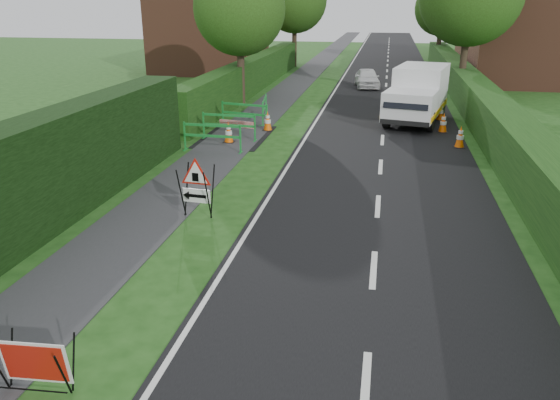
{
  "coord_description": "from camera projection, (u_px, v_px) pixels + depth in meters",
  "views": [
    {
      "loc": [
        2.51,
        -8.63,
        4.96
      ],
      "look_at": [
        0.39,
        2.34,
        0.82
      ],
      "focal_mm": 35.0,
      "sensor_mm": 36.0,
      "label": 1
    }
  ],
  "objects": [
    {
      "name": "road_surface",
      "position": [
        387.0,
        67.0,
        41.89
      ],
      "size": [
        6.0,
        90.0,
        0.02
      ],
      "primitive_type": "cube",
      "color": "black",
      "rests_on": "ground"
    },
    {
      "name": "red_rect_sign",
      "position": [
        35.0,
        363.0,
        7.17
      ],
      "size": [
        0.95,
        0.62,
        0.78
      ],
      "rotation": [
        0.0,
        0.0,
        0.07
      ],
      "color": "black",
      "rests_on": "ground"
    },
    {
      "name": "traffic_cone_4",
      "position": [
        268.0,
        121.0,
        21.61
      ],
      "size": [
        0.38,
        0.38,
        0.79
      ],
      "color": "black",
      "rests_on": "ground"
    },
    {
      "name": "tree_fw",
      "position": [
        295.0,
        0.0,
        40.56
      ],
      "size": [
        4.8,
        4.8,
        7.24
      ],
      "color": "#2D2116",
      "rests_on": "ground"
    },
    {
      "name": "house_east_a",
      "position": [
        533.0,
        35.0,
        32.93
      ],
      "size": [
        7.5,
        7.4,
        7.88
      ],
      "color": "brown",
      "rests_on": "ground"
    },
    {
      "name": "footpath",
      "position": [
        316.0,
        65.0,
        42.87
      ],
      "size": [
        2.0,
        90.0,
        0.02
      ],
      "primitive_type": "cube",
      "color": "#2D2D30",
      "rests_on": "ground"
    },
    {
      "name": "ped_barrier_0",
      "position": [
        212.0,
        134.0,
        18.55
      ],
      "size": [
        2.07,
        0.41,
        1.0
      ],
      "rotation": [
        0.0,
        0.0,
        -0.03
      ],
      "color": "#17832E",
      "rests_on": "ground"
    },
    {
      "name": "tree_nw",
      "position": [
        239.0,
        9.0,
        25.95
      ],
      "size": [
        4.4,
        4.4,
        6.7
      ],
      "color": "#2D2116",
      "rests_on": "ground"
    },
    {
      "name": "traffic_cone_1",
      "position": [
        443.0,
        123.0,
        21.32
      ],
      "size": [
        0.38,
        0.38,
        0.79
      ],
      "color": "black",
      "rests_on": "ground"
    },
    {
      "name": "tree_fe",
      "position": [
        442.0,
        8.0,
        42.5
      ],
      "size": [
        4.2,
        4.2,
        6.33
      ],
      "color": "#2D2116",
      "rests_on": "ground"
    },
    {
      "name": "ped_barrier_3",
      "position": [
        264.0,
        106.0,
        23.25
      ],
      "size": [
        0.65,
        2.09,
        1.0
      ],
      "rotation": [
        0.0,
        0.0,
        1.72
      ],
      "color": "#17832E",
      "rests_on": "ground"
    },
    {
      "name": "triangle_sign",
      "position": [
        194.0,
        183.0,
        12.84
      ],
      "size": [
        0.92,
        0.92,
        1.25
      ],
      "rotation": [
        0.0,
        0.0,
        -0.08
      ],
      "color": "black",
      "rests_on": "ground"
    },
    {
      "name": "traffic_cone_0",
      "position": [
        460.0,
        137.0,
        19.14
      ],
      "size": [
        0.38,
        0.38,
        0.79
      ],
      "color": "black",
      "rests_on": "ground"
    },
    {
      "name": "works_van",
      "position": [
        418.0,
        93.0,
        22.96
      ],
      "size": [
        2.93,
        5.27,
        2.27
      ],
      "rotation": [
        0.0,
        0.0,
        -0.21
      ],
      "color": "silver",
      "rests_on": "ground"
    },
    {
      "name": "house_east_b",
      "position": [
        506.0,
        24.0,
        45.65
      ],
      "size": [
        7.5,
        7.4,
        7.88
      ],
      "color": "brown",
      "rests_on": "ground"
    },
    {
      "name": "hedge_east",
      "position": [
        477.0,
        120.0,
        23.69
      ],
      "size": [
        1.2,
        50.0,
        1.5
      ],
      "primitive_type": "cube",
      "color": "#14380F",
      "rests_on": "ground"
    },
    {
      "name": "ped_barrier_2",
      "position": [
        244.0,
        112.0,
        22.15
      ],
      "size": [
        2.09,
        0.76,
        1.0
      ],
      "rotation": [
        0.0,
        0.0,
        -0.2
      ],
      "color": "#17832E",
      "rests_on": "ground"
    },
    {
      "name": "traffic_cone_2",
      "position": [
        440.0,
        111.0,
        23.45
      ],
      "size": [
        0.38,
        0.38,
        0.79
      ],
      "color": "black",
      "rests_on": "ground"
    },
    {
      "name": "redwhite_plank",
      "position": [
        237.0,
        135.0,
        20.99
      ],
      "size": [
        1.47,
        0.37,
        0.25
      ],
      "primitive_type": "cube",
      "rotation": [
        0.0,
        0.0,
        -0.22
      ],
      "color": "red",
      "rests_on": "ground"
    },
    {
      "name": "hedge_west_far",
      "position": [
        253.0,
        90.0,
        31.26
      ],
      "size": [
        1.0,
        24.0,
        1.8
      ],
      "primitive_type": "cube",
      "color": "#14380F",
      "rests_on": "ground"
    },
    {
      "name": "traffic_cone_3",
      "position": [
        229.0,
        132.0,
        19.81
      ],
      "size": [
        0.38,
        0.38,
        0.79
      ],
      "color": "black",
      "rests_on": "ground"
    },
    {
      "name": "ped_barrier_1",
      "position": [
        229.0,
        123.0,
        20.14
      ],
      "size": [
        2.08,
        0.46,
        1.0
      ],
      "rotation": [
        0.0,
        0.0,
        -0.05
      ],
      "color": "#17832E",
      "rests_on": "ground"
    },
    {
      "name": "house_west",
      "position": [
        210.0,
        29.0,
        38.51
      ],
      "size": [
        7.5,
        7.4,
        7.88
      ],
      "color": "brown",
      "rests_on": "ground"
    },
    {
      "name": "hatchback_car",
      "position": [
        367.0,
        78.0,
        32.15
      ],
      "size": [
        1.72,
        3.37,
        1.1
      ],
      "primitive_type": "imported",
      "rotation": [
        0.0,
        0.0,
        0.14
      ],
      "color": "silver",
      "rests_on": "ground"
    },
    {
      "name": "ground",
      "position": [
        236.0,
        283.0,
        10.12
      ],
      "size": [
        120.0,
        120.0,
        0.0
      ],
      "primitive_type": "plane",
      "color": "#1C4614",
      "rests_on": "ground"
    }
  ]
}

